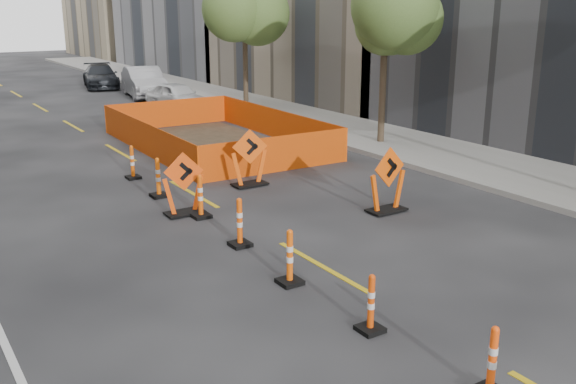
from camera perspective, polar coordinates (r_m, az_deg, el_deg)
ground_plane at (r=10.08m, az=16.87°, el=-13.83°), size 140.00×140.00×0.00m
sidewalk_right at (r=24.10m, az=9.30°, el=4.47°), size 4.00×90.00×0.15m
tree_r_b at (r=23.20m, az=8.67°, el=15.13°), size 2.80×2.80×5.95m
tree_r_c at (r=31.42m, az=-3.89°, el=15.55°), size 2.80×2.80×5.95m
channelizer_2 at (r=9.00m, az=17.70°, el=-14.13°), size 0.40×0.40×1.01m
channelizer_3 at (r=10.20m, az=7.39°, el=-9.77°), size 0.38×0.38×0.97m
channelizer_4 at (r=11.72m, az=0.16°, el=-5.79°), size 0.42×0.42×1.06m
channelizer_5 at (r=13.56m, az=-4.32°, el=-2.70°), size 0.42×0.42×1.07m
channelizer_6 at (r=15.47m, az=-7.80°, el=-0.38°), size 0.42×0.42×1.07m
channelizer_7 at (r=17.34m, az=-11.47°, el=1.28°), size 0.42×0.42×1.08m
channelizer_8 at (r=19.36m, az=-13.67°, el=2.60°), size 0.39×0.39×1.00m
chevron_sign_left at (r=15.70m, az=-9.28°, el=0.75°), size 1.19×0.92×1.57m
chevron_sign_center at (r=18.01m, az=-3.46°, el=3.06°), size 1.24×0.97×1.64m
chevron_sign_right at (r=15.87m, az=8.86°, el=1.07°), size 1.15×0.75×1.64m
safety_fence at (r=23.43m, az=-6.58°, el=5.44°), size 5.42×9.02×1.11m
parked_car_near at (r=31.86m, az=-9.84°, el=8.39°), size 2.20×4.10×1.33m
parked_car_mid at (r=36.61m, az=-12.67°, el=9.50°), size 2.60×5.26×1.66m
parked_car_far at (r=41.71m, az=-16.32°, el=9.85°), size 2.92×5.07×1.38m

